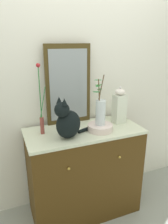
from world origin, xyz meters
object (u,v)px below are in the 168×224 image
vase_glass_clear (100,111)px  bowl_porcelain (100,127)px  sideboard (84,172)px  vase_slim_green (41,113)px  jar_lidded_porcelain (119,106)px  mirror_leaning (68,85)px  cat_sitting (67,122)px

vase_glass_clear → bowl_porcelain: bearing=-65.5°
sideboard → bowl_porcelain: bowl_porcelain is taller
vase_slim_green → jar_lidded_porcelain: 0.80m
sideboard → mirror_leaning: (-0.07, 0.24, 0.86)m
bowl_porcelain → jar_lidded_porcelain: 0.34m
vase_slim_green → bowl_porcelain: size_ratio=2.67×
mirror_leaning → cat_sitting: 0.44m
mirror_leaning → bowl_porcelain: mirror_leaning is taller
sideboard → cat_sitting: bearing=-150.8°
sideboard → cat_sitting: size_ratio=2.79×
jar_lidded_porcelain → bowl_porcelain: bearing=-155.4°
sideboard → jar_lidded_porcelain: bearing=7.5°
bowl_porcelain → vase_glass_clear: size_ratio=0.51×
sideboard → cat_sitting: (-0.20, -0.11, 0.62)m
vase_glass_clear → vase_slim_green: bearing=165.6°
sideboard → bowl_porcelain: 0.52m
vase_glass_clear → cat_sitting: bearing=-173.3°
jar_lidded_porcelain → vase_slim_green: bearing=179.4°
vase_glass_clear → sideboard: bearing=152.3°
cat_sitting → vase_slim_green: size_ratio=0.63×
jar_lidded_porcelain → sideboard: bearing=-172.5°
bowl_porcelain → jar_lidded_porcelain: bearing=24.6°
cat_sitting → vase_slim_green: (-0.19, 0.17, 0.05)m
sideboard → vase_glass_clear: (0.14, -0.07, 0.66)m
mirror_leaning → cat_sitting: size_ratio=1.97×
cat_sitting → jar_lidded_porcelain: (0.61, 0.16, 0.02)m
sideboard → vase_slim_green: vase_slim_green is taller
vase_slim_green → bowl_porcelain: vase_slim_green is taller
mirror_leaning → vase_slim_green: bearing=-150.7°
bowl_porcelain → jar_lidded_porcelain: size_ratio=0.63×
jar_lidded_porcelain → vase_glass_clear: bearing=-155.7°
sideboard → cat_sitting: 0.66m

